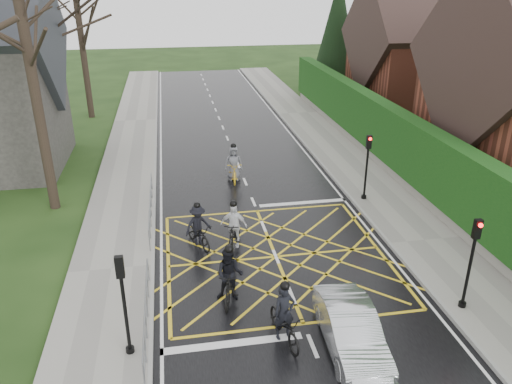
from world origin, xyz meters
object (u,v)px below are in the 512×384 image
object	(u,v)px
cyclist_rear	(285,321)
cyclist_lead	(234,168)
cyclist_back	(230,280)
cyclist_front	(234,230)
car	(351,331)
cyclist_mid	(198,230)

from	to	relation	value
cyclist_rear	cyclist_lead	world-z (taller)	cyclist_lead
cyclist_back	cyclist_front	xyz separation A→B (m)	(0.59, 3.43, -0.04)
cyclist_front	car	bearing A→B (deg)	-48.25
cyclist_lead	car	xyz separation A→B (m)	(1.53, -13.12, -0.04)
cyclist_mid	car	distance (m)	7.71
cyclist_lead	car	distance (m)	13.21
cyclist_rear	cyclist_front	distance (m)	5.65
cyclist_rear	cyclist_back	size ratio (longest dim) A/B	1.00
cyclist_mid	cyclist_rear	bearing A→B (deg)	-94.12
cyclist_rear	cyclist_back	distance (m)	2.54
cyclist_back	car	distance (m)	4.21
cyclist_rear	cyclist_mid	size ratio (longest dim) A/B	1.05
cyclist_back	cyclist_mid	distance (m)	3.87
cyclist_front	car	distance (m)	6.80
cyclist_rear	cyclist_front	xyz separation A→B (m)	(-0.71, 5.61, 0.09)
cyclist_back	cyclist_mid	size ratio (longest dim) A/B	1.06
cyclist_mid	cyclist_lead	world-z (taller)	cyclist_lead
cyclist_rear	cyclist_front	size ratio (longest dim) A/B	1.03
cyclist_front	cyclist_lead	bearing A→B (deg)	103.05
cyclist_lead	car	size ratio (longest dim) A/B	0.53
cyclist_rear	cyclist_front	bearing A→B (deg)	86.00
cyclist_front	cyclist_lead	size ratio (longest dim) A/B	0.96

